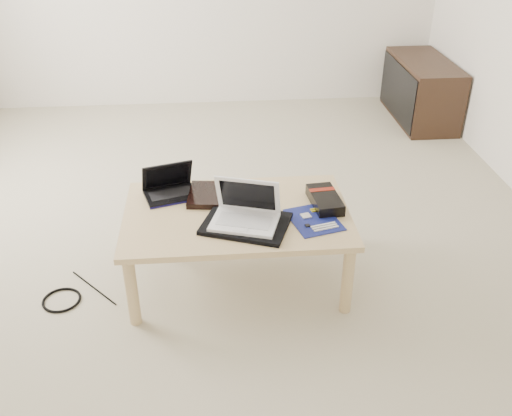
{
  "coord_description": "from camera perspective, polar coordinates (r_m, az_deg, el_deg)",
  "views": [
    {
      "loc": [
        0.01,
        -3.0,
        1.84
      ],
      "look_at": [
        0.21,
        -0.63,
        0.42
      ],
      "focal_mm": 40.0,
      "sensor_mm": 36.0,
      "label": 1
    }
  ],
  "objects": [
    {
      "name": "floor_cable_trail",
      "position": [
        3.05,
        -15.91,
        -7.67
      ],
      "size": [
        0.26,
        0.29,
        0.01
      ],
      "primitive_type": "cylinder",
      "rotation": [
        1.57,
        0.0,
        0.74
      ],
      "color": "black",
      "rests_on": "ground"
    },
    {
      "name": "neoprene_sleeve",
      "position": [
        2.67,
        -1.01,
        -1.58
      ],
      "size": [
        0.46,
        0.4,
        0.02
      ],
      "primitive_type": "cube",
      "rotation": [
        0.0,
        0.0,
        -0.36
      ],
      "color": "black",
      "rests_on": "coffee_table"
    },
    {
      "name": "netbook",
      "position": [
        2.94,
        -8.63,
        1.95
      ],
      "size": [
        0.3,
        0.25,
        0.18
      ],
      "color": "black",
      "rests_on": "coffee_table"
    },
    {
      "name": "floor_cable_coil",
      "position": [
        3.01,
        -18.87,
        -8.7
      ],
      "size": [
        0.24,
        0.24,
        0.01
      ],
      "primitive_type": "torus",
      "rotation": [
        0.0,
        0.0,
        0.3
      ],
      "color": "black",
      "rests_on": "ground"
    },
    {
      "name": "remote",
      "position": [
        2.77,
        0.54,
        -0.33
      ],
      "size": [
        0.07,
        0.21,
        0.02
      ],
      "color": "silver",
      "rests_on": "coffee_table"
    },
    {
      "name": "ground",
      "position": [
        3.52,
        -4.34,
        -0.78
      ],
      "size": [
        4.0,
        4.0,
        0.0
      ],
      "primitive_type": "plane",
      "color": "beige",
      "rests_on": "ground"
    },
    {
      "name": "white_laptop",
      "position": [
        2.65,
        -1.05,
        -0.47
      ],
      "size": [
        0.35,
        0.29,
        0.21
      ],
      "color": "white",
      "rests_on": "neoprene_sleeve"
    },
    {
      "name": "book",
      "position": [
        2.9,
        -3.77,
        1.32
      ],
      "size": [
        0.32,
        0.28,
        0.03
      ],
      "color": "black",
      "rests_on": "coffee_table"
    },
    {
      "name": "cable_coil",
      "position": [
        2.7,
        -3.55,
        -1.37
      ],
      "size": [
        0.11,
        0.11,
        0.01
      ],
      "primitive_type": "torus",
      "rotation": [
        0.0,
        0.0,
        0.02
      ],
      "color": "black",
      "rests_on": "coffee_table"
    },
    {
      "name": "motherboard",
      "position": [
        2.73,
        5.84,
        -1.16
      ],
      "size": [
        0.27,
        0.31,
        0.01
      ],
      "color": "#0D1558",
      "rests_on": "coffee_table"
    },
    {
      "name": "tablet",
      "position": [
        2.77,
        -1.01,
        -0.37
      ],
      "size": [
        0.31,
        0.25,
        0.01
      ],
      "color": "black",
      "rests_on": "coffee_table"
    },
    {
      "name": "gpu_box",
      "position": [
        2.85,
        6.9,
        0.82
      ],
      "size": [
        0.15,
        0.27,
        0.06
      ],
      "color": "black",
      "rests_on": "coffee_table"
    },
    {
      "name": "media_cabinet",
      "position": [
        5.05,
        16.12,
        11.25
      ],
      "size": [
        0.41,
        0.9,
        0.5
      ],
      "color": "#372116",
      "rests_on": "ground"
    },
    {
      "name": "coffee_table",
      "position": [
        2.81,
        -1.92,
        -1.27
      ],
      "size": [
        1.1,
        0.7,
        0.4
      ],
      "color": "tan",
      "rests_on": "ground"
    }
  ]
}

